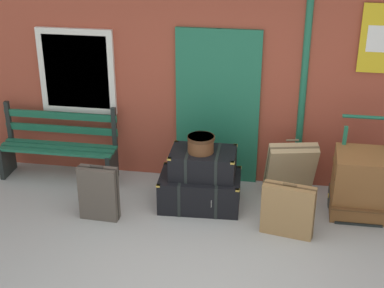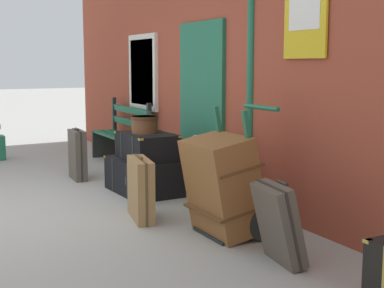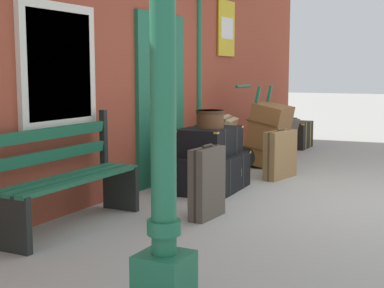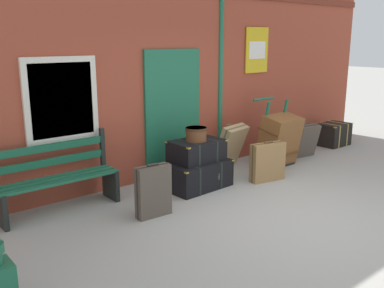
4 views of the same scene
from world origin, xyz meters
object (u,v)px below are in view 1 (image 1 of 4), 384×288
object	(u,v)px
steamer_trunk_base	(200,190)
round_hatbox	(201,143)
platform_bench	(59,147)
suitcase_umber	(288,210)
suitcase_oxblood	(290,169)
steamer_trunk_middle	(203,163)
large_brown_trunk	(362,185)
suitcase_caramel	(99,193)
porters_trolley	(358,193)

from	to	relation	value
steamer_trunk_base	round_hatbox	bearing A→B (deg)	77.89
platform_bench	suitcase_umber	xyz separation A→B (m)	(3.13, -0.97, -0.13)
suitcase_oxblood	steamer_trunk_middle	bearing A→B (deg)	-161.31
steamer_trunk_base	suitcase_oxblood	distance (m)	1.20
steamer_trunk_base	suitcase_oxblood	size ratio (longest dim) A/B	1.30
steamer_trunk_middle	suitcase_oxblood	distance (m)	1.15
platform_bench	steamer_trunk_base	world-z (taller)	platform_bench
round_hatbox	steamer_trunk_base	bearing A→B (deg)	-102.11
suitcase_umber	round_hatbox	bearing A→B (deg)	155.18
steamer_trunk_middle	large_brown_trunk	distance (m)	1.92
platform_bench	suitcase_caramel	distance (m)	1.31
steamer_trunk_middle	porters_trolley	world-z (taller)	porters_trolley
platform_bench	suitcase_caramel	bearing A→B (deg)	-48.33
suitcase_oxblood	round_hatbox	bearing A→B (deg)	-160.82
large_brown_trunk	suitcase_caramel	size ratio (longest dim) A/B	1.32
suitcase_caramel	steamer_trunk_base	bearing A→B (deg)	23.27
steamer_trunk_middle	suitcase_oxblood	xyz separation A→B (m)	(1.08, 0.36, -0.18)
porters_trolley	suitcase_oxblood	world-z (taller)	porters_trolley
large_brown_trunk	suitcase_umber	world-z (taller)	large_brown_trunk
suitcase_umber	porters_trolley	bearing A→B (deg)	36.71
platform_bench	suitcase_oxblood	world-z (taller)	platform_bench
platform_bench	steamer_trunk_middle	size ratio (longest dim) A/B	1.95
steamer_trunk_middle	suitcase_caramel	world-z (taller)	steamer_trunk_middle
steamer_trunk_base	round_hatbox	size ratio (longest dim) A/B	3.10
suitcase_oxblood	steamer_trunk_base	bearing A→B (deg)	-160.02
steamer_trunk_base	suitcase_umber	distance (m)	1.20
platform_bench	steamer_trunk_base	xyz separation A→B (m)	(2.03, -0.48, -0.23)
platform_bench	suitcase_umber	world-z (taller)	platform_bench
platform_bench	round_hatbox	xyz separation A→B (m)	(2.03, -0.46, 0.41)
steamer_trunk_base	large_brown_trunk	xyz separation A→B (m)	(1.95, -0.02, 0.26)
suitcase_oxblood	suitcase_umber	size ratio (longest dim) A/B	1.20
steamer_trunk_middle	suitcase_oxblood	bearing A→B (deg)	18.69
large_brown_trunk	suitcase_umber	bearing A→B (deg)	-151.56
platform_bench	large_brown_trunk	distance (m)	4.01
porters_trolley	suitcase_caramel	world-z (taller)	porters_trolley
steamer_trunk_middle	large_brown_trunk	xyz separation A→B (m)	(1.92, -0.06, -0.11)
round_hatbox	suitcase_oxblood	size ratio (longest dim) A/B	0.42
steamer_trunk_base	suitcase_caramel	world-z (taller)	suitcase_caramel
porters_trolley	steamer_trunk_base	bearing A→B (deg)	-175.60
steamer_trunk_middle	round_hatbox	bearing A→B (deg)	-144.35
large_brown_trunk	porters_trolley	bearing A→B (deg)	90.00
suitcase_oxblood	large_brown_trunk	bearing A→B (deg)	-27.00
suitcase_umber	steamer_trunk_middle	bearing A→B (deg)	153.75
platform_bench	large_brown_trunk	xyz separation A→B (m)	(3.98, -0.50, 0.03)
platform_bench	porters_trolley	xyz separation A→B (m)	(3.98, -0.33, -0.17)
steamer_trunk_middle	porters_trolley	size ratio (longest dim) A/B	0.69
steamer_trunk_middle	large_brown_trunk	size ratio (longest dim) A/B	0.87
large_brown_trunk	steamer_trunk_base	bearing A→B (deg)	179.29
large_brown_trunk	suitcase_caramel	world-z (taller)	large_brown_trunk
suitcase_umber	suitcase_oxblood	bearing A→B (deg)	89.10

